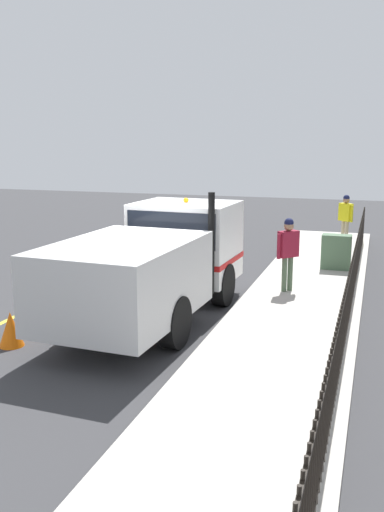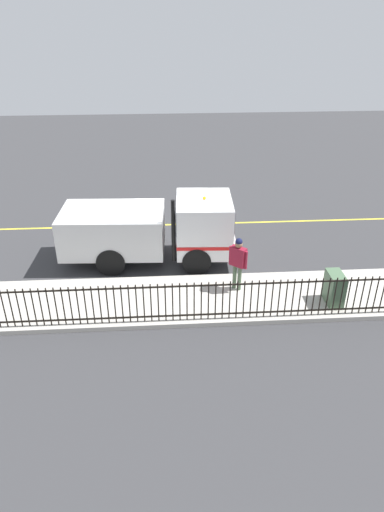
{
  "view_description": "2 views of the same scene",
  "coord_description": "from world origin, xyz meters",
  "px_view_note": "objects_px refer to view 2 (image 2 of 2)",
  "views": [
    {
      "loc": [
        4.66,
        -11.15,
        3.72
      ],
      "look_at": [
        0.66,
        1.2,
        1.02
      ],
      "focal_mm": 40.18,
      "sensor_mm": 36.0,
      "label": 1
    },
    {
      "loc": [
        14.89,
        -0.17,
        7.95
      ],
      "look_at": [
        2.09,
        0.68,
        0.98
      ],
      "focal_mm": 32.53,
      "sensor_mm": 36.0,
      "label": 2
    }
  ],
  "objects_px": {
    "worker_standing": "(238,259)",
    "traffic_cone": "(96,230)",
    "utility_cabinet": "(334,288)",
    "work_truck": "(159,227)"
  },
  "relations": [
    {
      "from": "worker_standing",
      "to": "utility_cabinet",
      "type": "height_order",
      "value": "worker_standing"
    },
    {
      "from": "utility_cabinet",
      "to": "traffic_cone",
      "type": "bearing_deg",
      "value": -124.37
    },
    {
      "from": "traffic_cone",
      "to": "worker_standing",
      "type": "bearing_deg",
      "value": 48.65
    },
    {
      "from": "worker_standing",
      "to": "work_truck",
      "type": "bearing_deg",
      "value": -3.07
    },
    {
      "from": "worker_standing",
      "to": "utility_cabinet",
      "type": "relative_size",
      "value": 1.82
    },
    {
      "from": "traffic_cone",
      "to": "utility_cabinet",
      "type": "bearing_deg",
      "value": 55.63
    },
    {
      "from": "utility_cabinet",
      "to": "traffic_cone",
      "type": "distance_m",
      "value": 9.17
    },
    {
      "from": "work_truck",
      "to": "utility_cabinet",
      "type": "height_order",
      "value": "work_truck"
    },
    {
      "from": "worker_standing",
      "to": "utility_cabinet",
      "type": "bearing_deg",
      "value": -157.53
    },
    {
      "from": "worker_standing",
      "to": "traffic_cone",
      "type": "distance_m",
      "value": 6.48
    }
  ]
}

